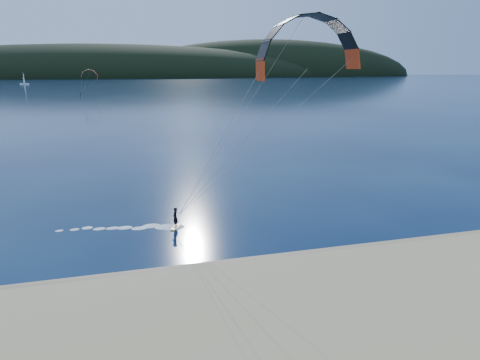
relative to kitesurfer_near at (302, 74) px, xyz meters
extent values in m
plane|color=#071336|center=(-7.32, -9.64, -13.52)|extent=(1800.00, 1800.00, 0.00)
cube|color=#957957|center=(-7.32, -5.14, -13.47)|extent=(220.00, 2.50, 0.10)
ellipsoid|color=black|center=(-57.32, 710.36, -13.52)|extent=(840.00, 280.00, 110.00)
ellipsoid|color=black|center=(252.68, 750.36, -13.52)|extent=(600.00, 240.00, 140.00)
cube|color=gold|center=(-10.22, 3.45, -13.47)|extent=(1.14, 1.55, 0.09)
imported|color=black|center=(-10.22, 3.45, -12.51)|extent=(0.71, 0.81, 1.85)
cylinder|color=gray|center=(-4.73, 1.50, -5.88)|extent=(0.02, 0.02, 16.62)
cube|color=gold|center=(-42.70, 195.48, -13.47)|extent=(0.78, 1.51, 0.08)
imported|color=black|center=(-42.70, 195.48, -12.55)|extent=(0.85, 0.99, 1.77)
cylinder|color=gray|center=(-39.77, 193.83, -8.05)|extent=(0.02, 0.02, 10.23)
cube|color=white|center=(-116.22, 384.43, -13.05)|extent=(7.66, 2.95, 1.31)
cylinder|color=white|center=(-116.22, 384.43, -7.89)|extent=(0.19, 0.19, 10.32)
cube|color=white|center=(-116.17, 385.75, -7.89)|extent=(0.23, 2.44, 7.50)
cube|color=white|center=(-116.17, 382.93, -9.77)|extent=(0.19, 1.88, 4.69)
camera|label=1|loc=(-12.61, -30.14, 0.39)|focal=29.41mm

